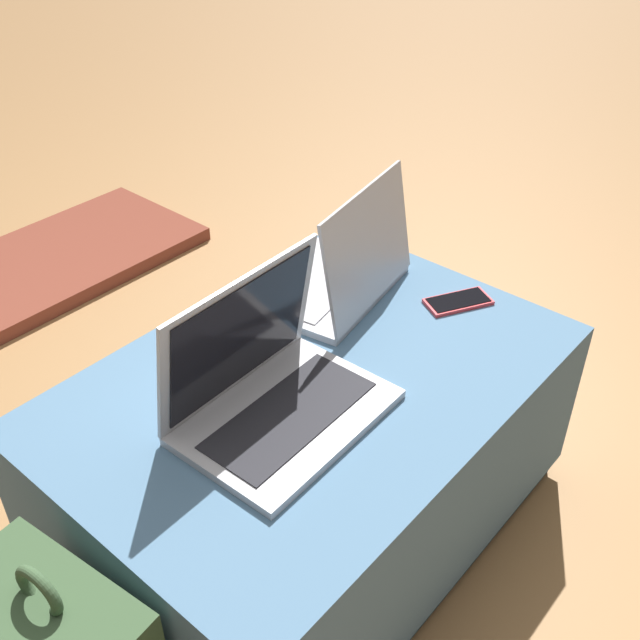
% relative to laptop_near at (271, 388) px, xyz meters
% --- Properties ---
extents(ground_plane, '(14.00, 14.00, 0.00)m').
position_rel_laptop_near_xyz_m(ground_plane, '(0.12, 0.01, -0.47)').
color(ground_plane, '#9E7042').
extents(ottoman, '(0.97, 0.67, 0.42)m').
position_rel_laptop_near_xyz_m(ottoman, '(0.12, 0.01, -0.26)').
color(ottoman, '#2A3D4E').
rests_on(ottoman, ground_plane).
extents(laptop_near, '(0.36, 0.26, 0.26)m').
position_rel_laptop_near_xyz_m(laptop_near, '(0.00, 0.00, 0.00)').
color(laptop_near, '#B7B7BC').
rests_on(laptop_near, ottoman).
extents(laptop_far, '(0.37, 0.30, 0.26)m').
position_rel_laptop_near_xyz_m(laptop_far, '(0.36, 0.15, -0.00)').
color(laptop_far, '#B7B7BC').
rests_on(laptop_far, ottoman).
extents(cell_phone, '(0.15, 0.12, 0.01)m').
position_rel_laptop_near_xyz_m(cell_phone, '(0.50, -0.07, -0.05)').
color(cell_phone, red).
rests_on(cell_phone, ottoman).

